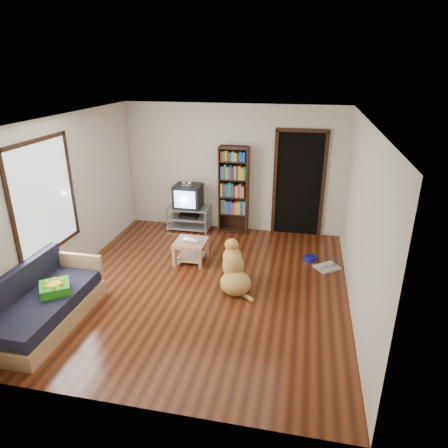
% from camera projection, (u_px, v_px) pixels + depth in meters
% --- Properties ---
extents(ground, '(5.00, 5.00, 0.00)m').
position_uv_depth(ground, '(203.00, 286.00, 6.39)').
color(ground, '#5E2710').
rests_on(ground, ground).
extents(ceiling, '(5.00, 5.00, 0.00)m').
position_uv_depth(ceiling, '(200.00, 120.00, 5.42)').
color(ceiling, white).
rests_on(ceiling, ground).
extents(wall_back, '(4.50, 0.00, 4.50)m').
position_uv_depth(wall_back, '(233.00, 169.00, 8.18)').
color(wall_back, beige).
rests_on(wall_back, ground).
extents(wall_front, '(4.50, 0.00, 4.50)m').
position_uv_depth(wall_front, '(132.00, 301.00, 3.64)').
color(wall_front, beige).
rests_on(wall_front, ground).
extents(wall_left, '(0.00, 5.00, 5.00)m').
position_uv_depth(wall_left, '(65.00, 200.00, 6.33)').
color(wall_left, beige).
rests_on(wall_left, ground).
extents(wall_right, '(0.00, 5.00, 5.00)m').
position_uv_depth(wall_right, '(360.00, 221.00, 5.48)').
color(wall_right, beige).
rests_on(wall_right, ground).
extents(green_cushion, '(0.52, 0.52, 0.13)m').
position_uv_depth(green_cushion, '(55.00, 288.00, 5.41)').
color(green_cushion, green).
rests_on(green_cushion, sofa).
extents(laptop, '(0.34, 0.26, 0.02)m').
position_uv_depth(laptop, '(190.00, 241.00, 7.01)').
color(laptop, silver).
rests_on(laptop, coffee_table).
extents(dog_bowl, '(0.22, 0.22, 0.08)m').
position_uv_depth(dog_bowl, '(310.00, 258.00, 7.21)').
color(dog_bowl, navy).
rests_on(dog_bowl, ground).
extents(grey_rag, '(0.51, 0.50, 0.03)m').
position_uv_depth(grey_rag, '(327.00, 267.00, 6.94)').
color(grey_rag, '#ACACAC').
rests_on(grey_rag, ground).
extents(window, '(0.03, 1.46, 1.70)m').
position_uv_depth(window, '(44.00, 198.00, 5.80)').
color(window, white).
rests_on(window, wall_left).
extents(doorway, '(1.03, 0.05, 2.19)m').
position_uv_depth(doorway, '(299.00, 182.00, 7.97)').
color(doorway, black).
rests_on(doorway, wall_back).
extents(tv_stand, '(0.90, 0.45, 0.50)m').
position_uv_depth(tv_stand, '(189.00, 217.00, 8.51)').
color(tv_stand, '#99999E').
rests_on(tv_stand, ground).
extents(crt_tv, '(0.55, 0.52, 0.58)m').
position_uv_depth(crt_tv, '(188.00, 196.00, 8.35)').
color(crt_tv, black).
rests_on(crt_tv, tv_stand).
extents(bookshelf, '(0.60, 0.30, 1.80)m').
position_uv_depth(bookshelf, '(234.00, 185.00, 8.14)').
color(bookshelf, black).
rests_on(bookshelf, ground).
extents(sofa, '(0.80, 1.80, 0.80)m').
position_uv_depth(sofa, '(43.00, 306.00, 5.40)').
color(sofa, tan).
rests_on(sofa, ground).
extents(coffee_table, '(0.55, 0.55, 0.40)m').
position_uv_depth(coffee_table, '(191.00, 247.00, 7.08)').
color(coffee_table, tan).
rests_on(coffee_table, ground).
extents(dog, '(0.66, 0.86, 0.77)m').
position_uv_depth(dog, '(234.00, 271.00, 6.26)').
color(dog, tan).
rests_on(dog, ground).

